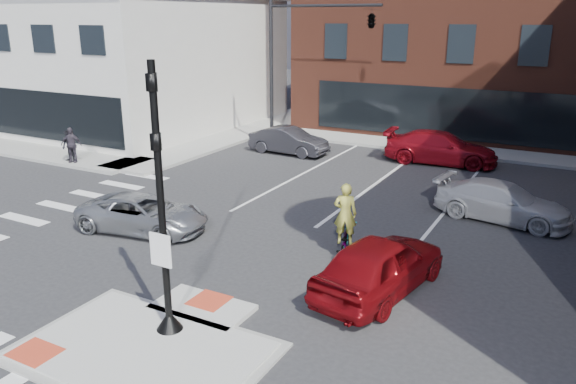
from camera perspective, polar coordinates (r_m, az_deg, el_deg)
The scene contains 17 objects.
ground at distance 13.21m, azimuth -13.02°, elevation -14.60°, with size 120.00×120.00×0.00m, color #28282B.
refuge_island at distance 13.03m, azimuth -13.80°, elevation -14.90°, with size 5.40×4.65×0.13m.
sidewalk_nw at distance 34.61m, azimuth -17.43°, elevation 5.25°, with size 23.50×20.50×0.15m.
sidewalk_n at distance 31.32m, azimuth 19.15°, elevation 3.86°, with size 26.00×3.00×0.15m, color gray.
building_nw at distance 41.03m, azimuth -18.47°, elevation 12.83°, with size 20.40×16.40×14.40m.
building_n at distance 40.47m, azimuth 22.88°, elevation 17.42°, with size 24.40×18.40×15.50m.
building_far_left at distance 61.36m, azimuth 18.07°, elevation 14.84°, with size 10.00×12.00×10.00m, color slate.
signal_pole at distance 12.42m, azimuth -12.56°, elevation -4.52°, with size 0.60×0.60×5.98m.
mast_arm_signal at distance 28.50m, azimuth 5.55°, elevation 15.95°, with size 6.10×2.24×8.00m.
silver_suv at distance 19.35m, azimuth -14.51°, elevation -2.13°, with size 2.03×4.41×1.23m, color #A5A8AC.
red_sedan at distance 14.79m, azimuth 9.35°, elevation -7.29°, with size 1.85×4.60×1.57m, color maroon.
white_pickup at distance 21.10m, azimuth 20.95°, elevation -0.94°, with size 1.89×4.65×1.35m, color silver.
bg_car_dark at distance 29.40m, azimuth 0.07°, elevation 5.23°, with size 1.47×4.21×1.39m, color #29292E.
bg_car_red at distance 28.40m, azimuth 15.24°, elevation 4.35°, with size 2.18×5.36×1.56m, color maroon.
cyclist at distance 16.73m, azimuth 5.77°, elevation -4.15°, with size 1.18×1.96×2.32m.
pedestrian_a at distance 29.08m, azimuth -21.34°, elevation 4.34°, with size 0.74×0.58×1.53m, color black.
pedestrian_b at distance 28.95m, azimuth -21.16°, elevation 4.48°, with size 1.00×0.42×1.70m, color #322C36.
Camera 1 is at (7.72, -8.20, 6.91)m, focal length 35.00 mm.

